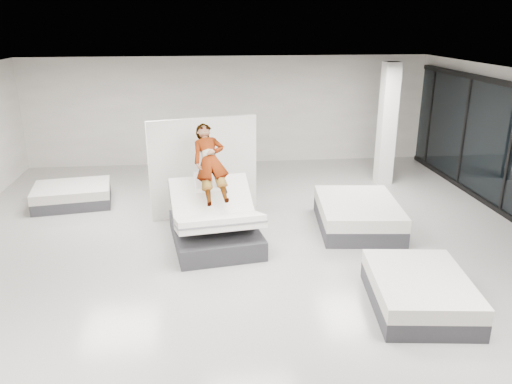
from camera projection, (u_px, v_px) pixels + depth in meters
room at (253, 182)px, 8.40m from camera, size 14.00×14.04×3.20m
hero_bed at (215, 224)px, 9.77m from camera, size 1.88×2.33×1.30m
person at (211, 175)px, 9.76m from camera, size 0.86×1.64×1.53m
remote at (226, 191)px, 9.56m from camera, size 0.07×0.15×0.08m
divider_panel at (204, 167)px, 11.03m from camera, size 2.38×0.71×2.21m
flat_bed_right_far at (358, 214)px, 10.55m from camera, size 1.83×2.30×0.59m
flat_bed_right_near at (419, 291)px, 7.63m from camera, size 1.64×2.04×0.52m
flat_bed_left_far at (72, 195)px, 11.88m from camera, size 1.90×1.54×0.48m
column at (387, 124)px, 13.04m from camera, size 0.40×0.40×3.20m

